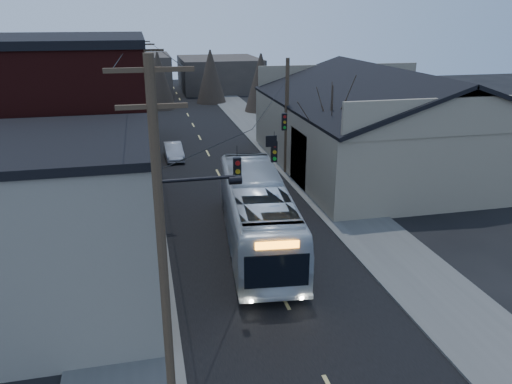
# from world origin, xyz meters

# --- Properties ---
(road_surface) EXTENTS (9.00, 110.00, 0.02)m
(road_surface) POSITION_xyz_m (0.00, 30.00, 0.01)
(road_surface) COLOR black
(road_surface) RESTS_ON ground
(sidewalk_left) EXTENTS (4.00, 110.00, 0.12)m
(sidewalk_left) POSITION_xyz_m (-6.50, 30.00, 0.06)
(sidewalk_left) COLOR #474744
(sidewalk_left) RESTS_ON ground
(sidewalk_right) EXTENTS (4.00, 110.00, 0.12)m
(sidewalk_right) POSITION_xyz_m (6.50, 30.00, 0.06)
(sidewalk_right) COLOR #474744
(sidewalk_right) RESTS_ON ground
(building_clapboard) EXTENTS (8.00, 8.00, 7.00)m
(building_clapboard) POSITION_xyz_m (-9.00, 9.00, 3.50)
(building_clapboard) COLOR #6C655A
(building_clapboard) RESTS_ON ground
(building_brick) EXTENTS (10.00, 12.00, 10.00)m
(building_brick) POSITION_xyz_m (-10.00, 20.00, 5.00)
(building_brick) COLOR black
(building_brick) RESTS_ON ground
(building_left_far) EXTENTS (9.00, 14.00, 7.00)m
(building_left_far) POSITION_xyz_m (-9.50, 36.00, 3.50)
(building_left_far) COLOR #342E2A
(building_left_far) RESTS_ON ground
(warehouse) EXTENTS (16.16, 20.60, 7.73)m
(warehouse) POSITION_xyz_m (13.00, 25.00, 2.70)
(warehouse) COLOR #7C6F5A
(warehouse) RESTS_ON ground
(building_far_left) EXTENTS (10.00, 12.00, 6.00)m
(building_far_left) POSITION_xyz_m (-6.00, 65.00, 3.00)
(building_far_left) COLOR #342E2A
(building_far_left) RESTS_ON ground
(building_far_right) EXTENTS (12.00, 14.00, 5.00)m
(building_far_right) POSITION_xyz_m (7.00, 70.00, 2.50)
(building_far_right) COLOR #342E2A
(building_far_right) RESTS_ON ground
(bare_tree) EXTENTS (0.40, 0.40, 7.20)m
(bare_tree) POSITION_xyz_m (6.50, 20.00, 3.60)
(bare_tree) COLOR black
(bare_tree) RESTS_ON ground
(utility_lines) EXTENTS (11.24, 45.28, 10.50)m
(utility_lines) POSITION_xyz_m (-3.11, 24.14, 4.95)
(utility_lines) COLOR #382B1E
(utility_lines) RESTS_ON ground
(bus) EXTENTS (4.29, 13.05, 3.57)m
(bus) POSITION_xyz_m (0.09, 13.33, 1.78)
(bus) COLOR silver
(bus) RESTS_ON ground
(parked_car) EXTENTS (1.56, 4.10, 1.33)m
(parked_car) POSITION_xyz_m (-3.00, 30.86, 0.67)
(parked_car) COLOR #A6A7AD
(parked_car) RESTS_ON ground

